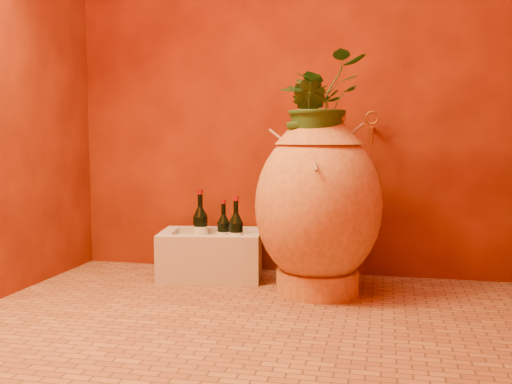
% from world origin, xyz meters
% --- Properties ---
extents(floor, '(2.50, 2.50, 0.00)m').
position_xyz_m(floor, '(0.00, 0.00, 0.00)').
color(floor, '#935B30').
rests_on(floor, ground).
extents(wall_back, '(2.50, 0.02, 2.50)m').
position_xyz_m(wall_back, '(0.00, 1.00, 1.25)').
color(wall_back, '#541404').
rests_on(wall_back, ground).
extents(amphora, '(0.73, 0.73, 0.90)m').
position_xyz_m(amphora, '(0.24, 0.56, 0.45)').
color(amphora, '#D7883C').
rests_on(amphora, floor).
extents(stone_basin, '(0.61, 0.46, 0.26)m').
position_xyz_m(stone_basin, '(-0.38, 0.75, 0.12)').
color(stone_basin, beige).
rests_on(stone_basin, floor).
extents(wine_bottle_a, '(0.08, 0.08, 0.33)m').
position_xyz_m(wine_bottle_a, '(-0.22, 0.68, 0.26)').
color(wine_bottle_a, black).
rests_on(wine_bottle_a, stone_basin).
extents(wine_bottle_b, '(0.09, 0.09, 0.35)m').
position_xyz_m(wine_bottle_b, '(-0.45, 0.78, 0.27)').
color(wine_bottle_b, black).
rests_on(wine_bottle_b, stone_basin).
extents(wine_bottle_c, '(0.07, 0.07, 0.30)m').
position_xyz_m(wine_bottle_c, '(-0.31, 0.75, 0.25)').
color(wine_bottle_c, black).
rests_on(wine_bottle_c, stone_basin).
extents(wall_tap, '(0.08, 0.16, 0.18)m').
position_xyz_m(wall_tap, '(0.48, 0.91, 0.84)').
color(wall_tap, '#A56E26').
rests_on(wall_tap, wall_back).
extents(plant_main, '(0.56, 0.56, 0.47)m').
position_xyz_m(plant_main, '(0.24, 0.55, 0.95)').
color(plant_main, '#204619').
rests_on(plant_main, amphora).
extents(plant_side, '(0.24, 0.21, 0.36)m').
position_xyz_m(plant_side, '(0.18, 0.51, 0.88)').
color(plant_side, '#204619').
rests_on(plant_side, amphora).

